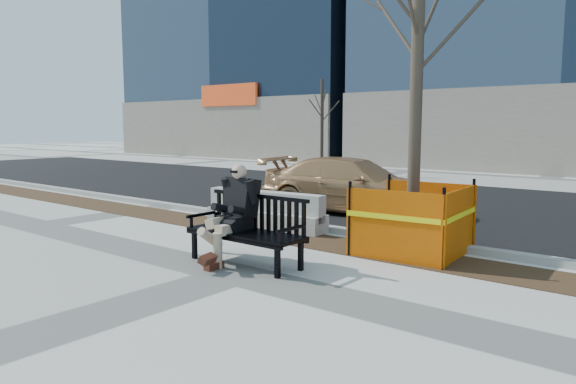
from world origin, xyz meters
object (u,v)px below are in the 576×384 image
sedan (353,212)px  tree_fence (411,253)px  seated_man (235,261)px  jersey_barrier_left (265,228)px  bench (245,264)px

sedan → tree_fence: bearing=-143.5°
tree_fence → sedan: (-3.15, 3.11, 0.00)m
seated_man → sedan: seated_man is taller
seated_man → tree_fence: bearing=49.5°
tree_fence → jersey_barrier_left: tree_fence is taller
sedan → jersey_barrier_left: sedan is taller
seated_man → tree_fence: (2.04, 2.33, 0.00)m
jersey_barrier_left → seated_man: bearing=-64.2°
sedan → jersey_barrier_left: 3.02m
tree_fence → seated_man: bearing=-131.2°
bench → sedan: bearing=105.0°
seated_man → sedan: bearing=102.3°
sedan → jersey_barrier_left: bearing=164.2°
jersey_barrier_left → bench: bearing=-60.2°
bench → sedan: 5.68m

